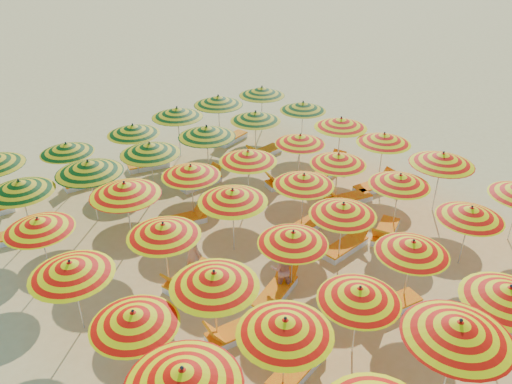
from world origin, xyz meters
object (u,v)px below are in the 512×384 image
umbrella_27 (248,156)px  lounger_17 (11,237)px  umbrella_22 (338,159)px  lounger_12 (348,199)px  umbrella_41 (262,91)px  umbrella_6 (183,377)px  umbrella_28 (300,139)px  lounger_18 (201,182)px  lounger_6 (237,331)px  lounger_21 (85,182)px  umbrella_7 (285,326)px  umbrella_12 (134,318)px  umbrella_3 (509,294)px  umbrella_40 (218,100)px  umbrella_25 (125,189)px  lounger_13 (375,186)px  lounger_11 (316,220)px  umbrella_8 (359,294)px  umbrella_33 (207,132)px  umbrella_20 (233,196)px  umbrella_16 (400,180)px  umbrella_38 (133,129)px  umbrella_24 (38,224)px  lounger_14 (183,220)px  lounger_4 (298,368)px  umbrella_17 (442,159)px  umbrella_10 (471,213)px  lounger_5 (390,306)px  umbrella_34 (256,116)px  lounger_7 (276,292)px  lounger_23 (231,138)px  umbrella_14 (293,237)px  umbrella_13 (214,279)px  lounger_10 (188,277)px  umbrella_37 (67,148)px  lounger_8 (346,246)px  umbrella_35 (303,106)px  umbrella_39 (177,112)px  beachgoer_b (282,269)px  umbrella_9 (413,247)px  lounger_22 (150,165)px  lounger_9 (385,232)px  umbrella_31 (89,167)px  umbrella_23 (384,138)px  umbrella_26 (191,171)px  umbrella_19 (163,230)px  lounger_15 (286,181)px  umbrella_2 (459,329)px

umbrella_27 → lounger_17: size_ratio=1.21×
umbrella_22 → lounger_12: bearing=-22.9°
umbrella_41 → umbrella_6: bearing=-134.7°
umbrella_28 → lounger_18: (-3.20, 2.18, -1.67)m
lounger_6 → lounger_21: 10.21m
umbrella_7 → umbrella_12: 3.26m
umbrella_3 → umbrella_40: 14.82m
umbrella_25 → lounger_13: size_ratio=1.59×
umbrella_27 → lounger_11: 3.27m
umbrella_8 → umbrella_33: umbrella_33 is taller
umbrella_20 → lounger_6: (-2.18, -3.03, -1.85)m
umbrella_16 → umbrella_38: (-4.81, 9.21, 0.07)m
umbrella_12 → umbrella_24: size_ratio=1.06×
umbrella_38 → lounger_21: umbrella_38 is taller
umbrella_3 → lounger_6: 6.47m
umbrella_16 → lounger_14: size_ratio=1.32×
umbrella_7 → lounger_4: 1.90m
umbrella_7 → umbrella_17: umbrella_17 is taller
umbrella_10 → lounger_5: size_ratio=1.20×
umbrella_41 → umbrella_22: bearing=-108.8°
umbrella_20 → umbrella_34: bearing=45.0°
umbrella_22 → lounger_5: size_ratio=1.46×
lounger_7 → lounger_14: 4.86m
lounger_23 → umbrella_25: bearing=17.2°
umbrella_10 → umbrella_12: umbrella_12 is taller
umbrella_14 → lounger_11: umbrella_14 is taller
umbrella_17 → umbrella_27: umbrella_17 is taller
umbrella_13 → umbrella_41: size_ratio=1.04×
umbrella_38 → lounger_10: (-2.15, -7.19, -1.79)m
umbrella_33 → umbrella_37: size_ratio=1.18×
umbrella_37 → lounger_8: 10.72m
umbrella_14 → umbrella_35: size_ratio=1.16×
umbrella_3 → lounger_7: bearing=117.9°
umbrella_39 → beachgoer_b: 9.86m
umbrella_9 → lounger_22: 12.03m
lounger_9 → umbrella_38: bearing=-89.9°
umbrella_27 → umbrella_22: bearing=-41.0°
umbrella_31 → lounger_17: bearing=167.6°
umbrella_33 → lounger_22: umbrella_33 is taller
umbrella_23 → umbrella_27: 5.39m
umbrella_14 → umbrella_26: (-0.04, 5.00, 0.06)m
lounger_22 → umbrella_25: bearing=-109.2°
umbrella_14 → lounger_4: umbrella_14 is taller
umbrella_19 → umbrella_25: bearing=87.4°
umbrella_20 → lounger_8: (2.75, -2.27, -1.85)m
umbrella_6 → umbrella_9: size_ratio=1.06×
lounger_15 → lounger_21: size_ratio=1.03×
umbrella_2 → umbrella_40: size_ratio=1.12×
umbrella_8 → lounger_18: (1.90, 9.50, -1.68)m
umbrella_37 → lounger_22: umbrella_37 is taller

